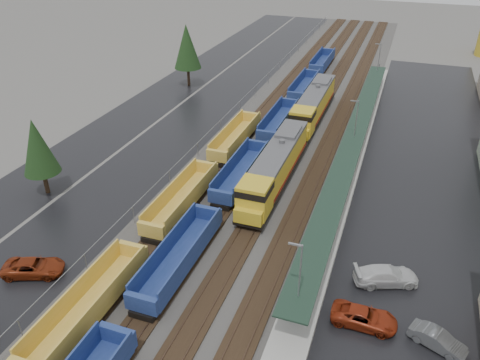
# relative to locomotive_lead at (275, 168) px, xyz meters

# --- Properties ---
(ballast_strip) EXTENTS (20.00, 160.00, 0.08)m
(ballast_strip) POSITION_rel_locomotive_lead_xyz_m (-2.00, 20.11, -2.45)
(ballast_strip) COLOR #302D2B
(ballast_strip) RESTS_ON ground
(trackbed) EXTENTS (14.60, 160.00, 0.22)m
(trackbed) POSITION_rel_locomotive_lead_xyz_m (-2.00, 20.11, -2.34)
(trackbed) COLOR black
(trackbed) RESTS_ON ground
(west_parking_lot) EXTENTS (10.00, 160.00, 0.02)m
(west_parking_lot) POSITION_rel_locomotive_lead_xyz_m (-17.00, 20.11, -2.48)
(west_parking_lot) COLOR black
(west_parking_lot) RESTS_ON ground
(west_road) EXTENTS (9.00, 160.00, 0.02)m
(west_road) POSITION_rel_locomotive_lead_xyz_m (-27.00, 20.11, -2.48)
(west_road) COLOR black
(west_road) RESTS_ON ground
(east_commuter_lot) EXTENTS (16.00, 100.00, 0.02)m
(east_commuter_lot) POSITION_rel_locomotive_lead_xyz_m (17.00, 10.11, -2.48)
(east_commuter_lot) COLOR black
(east_commuter_lot) RESTS_ON ground
(station_platform) EXTENTS (3.00, 80.00, 8.00)m
(station_platform) POSITION_rel_locomotive_lead_xyz_m (7.50, 10.12, -1.76)
(station_platform) COLOR #9E9B93
(station_platform) RESTS_ON ground
(chainlink_fence) EXTENTS (0.08, 160.04, 2.02)m
(chainlink_fence) POSITION_rel_locomotive_lead_xyz_m (-11.50, 18.55, -0.88)
(chainlink_fence) COLOR gray
(chainlink_fence) RESTS_ON ground
(tree_west_near) EXTENTS (3.96, 3.96, 9.00)m
(tree_west_near) POSITION_rel_locomotive_lead_xyz_m (-24.00, -9.89, 3.33)
(tree_west_near) COLOR #332316
(tree_west_near) RESTS_ON ground
(tree_west_far) EXTENTS (4.84, 4.84, 11.00)m
(tree_west_far) POSITION_rel_locomotive_lead_xyz_m (-25.00, 30.11, 4.63)
(tree_west_far) COLOR #332316
(tree_west_far) RESTS_ON ground
(locomotive_lead) EXTENTS (3.15, 20.77, 4.70)m
(locomotive_lead) POSITION_rel_locomotive_lead_xyz_m (0.00, 0.00, 0.00)
(locomotive_lead) COLOR black
(locomotive_lead) RESTS_ON ground
(locomotive_trail) EXTENTS (3.15, 20.77, 4.70)m
(locomotive_trail) POSITION_rel_locomotive_lead_xyz_m (0.00, 21.00, 0.00)
(locomotive_trail) COLOR black
(locomotive_trail) RESTS_ON ground
(well_string_yellow) EXTENTS (2.80, 80.48, 2.49)m
(well_string_yellow) POSITION_rel_locomotive_lead_xyz_m (-8.00, -24.27, -1.28)
(well_string_yellow) COLOR gold
(well_string_yellow) RESTS_ON ground
(well_string_blue) EXTENTS (2.85, 112.77, 2.53)m
(well_string_blue) POSITION_rel_locomotive_lead_xyz_m (-4.00, -0.05, -1.26)
(well_string_blue) COLOR navy
(well_string_blue) RESTS_ON ground
(parked_car_west_c) EXTENTS (4.14, 5.77, 1.46)m
(parked_car_west_c) POSITION_rel_locomotive_lead_xyz_m (-15.75, -21.65, -1.76)
(parked_car_west_c) COLOR maroon
(parked_car_west_c) RESTS_ON ground
(parked_car_east_b) EXTENTS (2.36, 5.08, 1.41)m
(parked_car_east_b) POSITION_rel_locomotive_lead_xyz_m (12.36, -17.77, -1.79)
(parked_car_east_b) COLOR maroon
(parked_car_east_b) RESTS_ON ground
(parked_car_east_c) EXTENTS (4.13, 5.95, 1.60)m
(parked_car_east_c) POSITION_rel_locomotive_lead_xyz_m (13.58, -12.38, -1.69)
(parked_car_east_c) COLOR silver
(parked_car_east_c) RESTS_ON ground
(parked_car_east_e) EXTENTS (2.93, 4.37, 1.36)m
(parked_car_east_e) POSITION_rel_locomotive_lead_xyz_m (17.71, -18.19, -1.81)
(parked_car_east_e) COLOR #55585A
(parked_car_east_e) RESTS_ON ground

